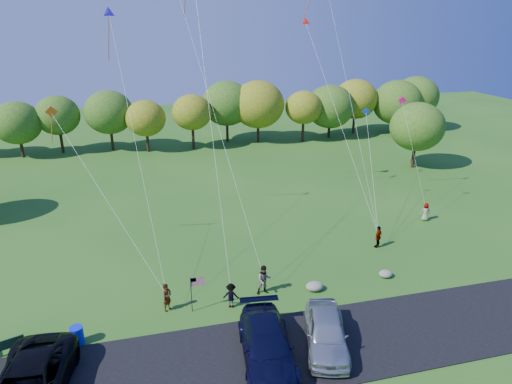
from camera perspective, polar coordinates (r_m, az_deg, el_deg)
ground at (r=27.89m, az=0.22°, el=-14.31°), size 140.00×140.00×0.00m
asphalt_lane at (r=24.83m, az=2.66°, el=-19.41°), size 44.00×6.00×0.06m
treeline at (r=59.57m, az=-9.84°, el=9.81°), size 76.90×27.80×8.65m
minivan_navy at (r=23.79m, az=1.38°, el=-18.60°), size 3.20×6.40×1.79m
minivan_silver at (r=24.86m, az=8.79°, el=-16.91°), size 3.46×5.54×1.76m
flyer_a at (r=27.72m, az=-11.06°, el=-12.79°), size 0.74×0.76×1.76m
flyer_b at (r=28.65m, az=1.04°, el=-10.93°), size 0.95×0.74×1.94m
flyer_c at (r=27.61m, az=-3.13°, el=-12.80°), size 1.13×0.88×1.55m
flyer_d at (r=35.28m, az=15.03°, el=-5.42°), size 1.05×0.93×1.71m
flyer_e at (r=41.03m, az=20.43°, el=-2.36°), size 0.87×0.69×1.56m
park_bench at (r=27.43m, az=-28.81°, el=-16.62°), size 1.76×0.85×1.00m
trash_barrel at (r=26.78m, az=-21.46°, el=-16.34°), size 0.68×0.68×1.02m
flag_assembly at (r=26.98m, az=-7.63°, el=-11.60°), size 0.83×0.54×2.25m
boulder_near at (r=29.55m, az=7.33°, el=-11.61°), size 1.11×0.87×0.56m
boulder_far at (r=31.85m, az=15.90°, el=-9.81°), size 0.91×0.75×0.47m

